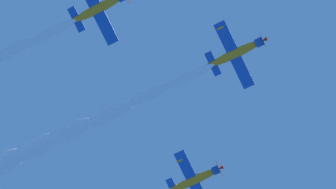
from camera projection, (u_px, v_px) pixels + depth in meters
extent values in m
ellipsoid|color=orange|center=(235.00, 53.00, 76.06)|extent=(3.76, 6.77, 1.34)
cylinder|color=#194CB2|center=(259.00, 42.00, 75.48)|extent=(1.54, 1.35, 1.31)
cone|color=red|center=(264.00, 40.00, 75.35)|extent=(0.83, 0.90, 0.62)
cylinder|color=#3F3F47|center=(263.00, 40.00, 75.38)|extent=(2.65, 1.11, 2.85)
cube|color=#194CB2|center=(234.00, 55.00, 75.96)|extent=(8.31, 4.43, 2.23)
ellipsoid|color=orange|center=(247.00, 80.00, 78.30)|extent=(0.62, 0.97, 0.31)
ellipsoid|color=orange|center=(220.00, 28.00, 73.62)|extent=(0.62, 0.97, 0.31)
cube|color=#194CB2|center=(213.00, 64.00, 76.66)|extent=(3.13, 1.97, 0.85)
cube|color=orange|center=(212.00, 62.00, 77.08)|extent=(0.78, 1.20, 1.14)
ellipsoid|color=#1E232D|center=(237.00, 50.00, 76.34)|extent=(1.36, 1.75, 0.83)
ellipsoid|color=orange|center=(194.00, 180.00, 81.35)|extent=(3.71, 6.76, 1.52)
cylinder|color=#194CB2|center=(216.00, 170.00, 80.91)|extent=(1.57, 1.31, 1.35)
cone|color=red|center=(221.00, 168.00, 80.82)|extent=(0.85, 0.88, 0.65)
cylinder|color=#3F3F47|center=(220.00, 168.00, 80.84)|extent=(2.74, 1.02, 2.91)
cube|color=#194CB2|center=(193.00, 182.00, 81.24)|extent=(8.23, 4.41, 2.54)
ellipsoid|color=orange|center=(180.00, 161.00, 78.78)|extent=(0.62, 0.96, 0.34)
cube|color=#194CB2|center=(174.00, 189.00, 81.81)|extent=(3.10, 1.96, 0.97)
cube|color=orange|center=(173.00, 187.00, 82.22)|extent=(0.82, 1.17, 1.16)
ellipsoid|color=#1E232D|center=(196.00, 177.00, 81.64)|extent=(1.37, 1.73, 0.88)
ellipsoid|color=orange|center=(99.00, 8.00, 73.52)|extent=(3.77, 6.77, 1.37)
cube|color=#194CB2|center=(97.00, 10.00, 73.43)|extent=(8.29, 4.43, 2.31)
ellipsoid|color=orange|center=(115.00, 37.00, 75.79)|extent=(0.62, 0.97, 0.31)
cube|color=#194CB2|center=(76.00, 19.00, 74.13)|extent=(3.13, 1.97, 0.88)
cube|color=orange|center=(76.00, 17.00, 74.55)|extent=(0.79, 1.21, 1.14)
ellipsoid|color=#1E232D|center=(101.00, 5.00, 73.80)|extent=(1.37, 1.75, 0.84)
ellipsoid|color=white|center=(188.00, 76.00, 76.97)|extent=(3.65, 6.92, 1.21)
ellipsoid|color=white|center=(149.00, 94.00, 77.83)|extent=(3.96, 7.05, 1.54)
ellipsoid|color=white|center=(109.00, 115.00, 78.93)|extent=(4.27, 7.18, 1.88)
ellipsoid|color=white|center=(69.00, 132.00, 80.01)|extent=(4.58, 7.31, 2.21)
ellipsoid|color=white|center=(37.00, 147.00, 80.65)|extent=(4.89, 7.43, 2.54)
ellipsoid|color=white|center=(2.00, 163.00, 81.50)|extent=(5.21, 7.56, 2.88)
ellipsoid|color=white|center=(51.00, 32.00, 74.63)|extent=(3.65, 6.92, 1.21)
ellipsoid|color=white|center=(13.00, 51.00, 75.32)|extent=(3.96, 7.05, 1.54)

